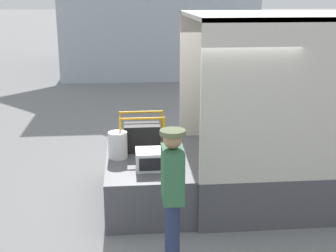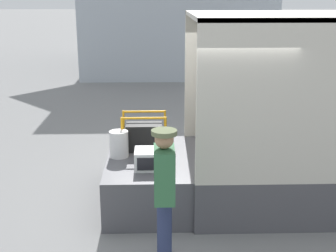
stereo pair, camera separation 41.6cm
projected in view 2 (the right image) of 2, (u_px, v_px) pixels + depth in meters
ground_plane at (188, 199)px, 7.36m from camera, size 160.00×160.00×0.00m
tailgate_deck at (148, 179)px, 7.24m from camera, size 1.25×2.11×0.72m
microwave at (152, 159)px, 6.68m from camera, size 0.51×0.42×0.27m
portable_generator at (145, 136)px, 7.42m from camera, size 0.71×0.44×0.59m
orange_bucket at (119, 144)px, 7.11m from camera, size 0.29×0.29×0.41m
worker_person at (164, 183)px, 5.44m from camera, size 0.30×0.44×1.65m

